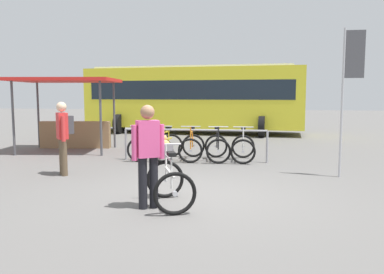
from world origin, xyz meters
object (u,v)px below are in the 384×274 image
Objects in this scene: racked_bike_red at (142,146)px; pedestrian_with_backpack at (63,133)px; racked_bike_yellow at (167,146)px; racked_bike_white at (243,148)px; racked_bike_black at (217,147)px; market_stall at (70,107)px; racked_bike_orange at (192,147)px; person_with_featured_bike at (148,152)px; bus_distant at (194,96)px; featured_bicycle at (168,175)px; banner_flag at (350,74)px.

pedestrian_with_backpack is (-1.13, -2.41, 0.57)m from racked_bike_red.
racked_bike_yellow is 1.02× the size of racked_bike_white.
pedestrian_with_backpack is (-3.93, -2.45, 0.57)m from racked_bike_white.
racked_bike_black is at bearing 0.98° from racked_bike_yellow.
racked_bike_red is at bearing -27.63° from market_stall.
racked_bike_white is at bearing 0.98° from racked_bike_yellow.
racked_bike_orange and racked_bike_white have the same top height.
racked_bike_white is 0.68× the size of person_with_featured_bike.
bus_distant is at bearing 92.64° from racked_bike_yellow.
racked_bike_red is 0.91× the size of featured_bicycle.
racked_bike_orange is at bearing 93.48° from featured_bicycle.
racked_bike_yellow is 3.09m from pedestrian_with_backpack.
racked_bike_yellow and racked_bike_white have the same top height.
banner_flag reaches higher than racked_bike_black.
racked_bike_yellow is at bearing 102.48° from featured_bicycle.
pedestrian_with_backpack reaches higher than racked_bike_red.
racked_bike_yellow is 5.05m from banner_flag.
featured_bicycle is 4.64m from banner_flag.
racked_bike_orange is 0.70× the size of person_with_featured_bike.
market_stall is (-5.61, 1.42, 1.03)m from racked_bike_white.
racked_bike_black is at bearing 37.10° from pedestrian_with_backpack.
racked_bike_yellow is at bearing -179.02° from racked_bike_orange.
featured_bicycle is at bearing -77.52° from racked_bike_yellow.
bus_distant is (-1.05, 7.67, 1.37)m from racked_bike_orange.
bus_distant is (-1.05, 12.34, 0.83)m from person_with_featured_bike.
pedestrian_with_backpack is at bearing -115.15° from racked_bike_red.
racked_bike_red is at bearing -179.02° from racked_bike_white.
racked_bike_white is at bearing 142.12° from banner_flag.
racked_bike_black is (1.40, 0.02, 0.00)m from racked_bike_yellow.
featured_bicycle is 0.39× the size of banner_flag.
bus_distant is at bearing 87.43° from racked_bike_red.
pedestrian_with_backpack is at bearing -98.31° from bus_distant.
bus_distant is 6.99m from market_stall.
racked_bike_white is at bearing 75.54° from featured_bicycle.
racked_bike_black is at bearing 149.45° from banner_flag.
racked_bike_orange is at bearing 90.00° from person_with_featured_bike.
bus_distant is (-0.35, 7.68, 1.37)m from racked_bike_yellow.
banner_flag reaches higher than racked_bike_white.
banner_flag is at bearing -63.37° from bus_distant.
featured_bicycle is 0.77× the size of pedestrian_with_backpack.
bus_distant is (1.48, 10.10, 0.80)m from pedestrian_with_backpack.
banner_flag is at bearing 6.38° from pedestrian_with_backpack.
person_with_featured_bike reaches higher than racked_bike_orange.
racked_bike_orange is at bearing 0.98° from racked_bike_yellow.
market_stall is at bearing 157.98° from banner_flag.
pedestrian_with_backpack reaches higher than featured_bicycle.
bus_distant is at bearing 97.83° from racked_bike_orange.
racked_bike_yellow is 0.11× the size of bus_distant.
racked_bike_orange is 4.69m from person_with_featured_bike.
racked_bike_yellow is at bearing -87.36° from bus_distant.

